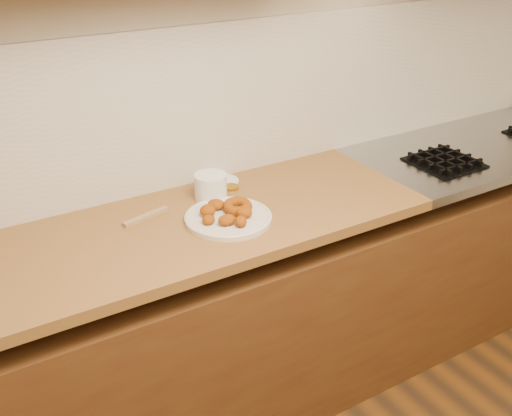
# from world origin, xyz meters

# --- Properties ---
(wall_back) EXTENTS (4.00, 0.02, 2.70)m
(wall_back) POSITION_xyz_m (0.00, 2.00, 1.35)
(wall_back) COLOR tan
(wall_back) RESTS_ON ground
(base_cabinet) EXTENTS (3.60, 0.60, 0.77)m
(base_cabinet) POSITION_xyz_m (0.00, 1.69, 0.39)
(base_cabinet) COLOR #523415
(base_cabinet) RESTS_ON floor
(butcher_block) EXTENTS (2.30, 0.62, 0.04)m
(butcher_block) POSITION_xyz_m (-0.65, 1.69, 0.88)
(butcher_block) COLOR brown
(butcher_block) RESTS_ON base_cabinet
(stovetop) EXTENTS (1.30, 0.62, 0.04)m
(stovetop) POSITION_xyz_m (1.15, 1.69, 0.88)
(stovetop) COLOR #9EA0A5
(stovetop) RESTS_ON base_cabinet
(backsplash) EXTENTS (3.60, 0.02, 0.60)m
(backsplash) POSITION_xyz_m (0.00, 1.99, 1.20)
(backsplash) COLOR beige
(backsplash) RESTS_ON wall_back
(burner_grates) EXTENTS (0.91, 0.26, 0.03)m
(burner_grates) POSITION_xyz_m (1.13, 1.61, 0.91)
(burner_grates) COLOR black
(burner_grates) RESTS_ON stovetop
(donut_plate) EXTENTS (0.30, 0.30, 0.02)m
(donut_plate) POSITION_xyz_m (-0.22, 1.63, 0.91)
(donut_plate) COLOR beige
(donut_plate) RESTS_ON butcher_block
(ring_donut) EXTENTS (0.11, 0.11, 0.05)m
(ring_donut) POSITION_xyz_m (-0.18, 1.65, 0.94)
(ring_donut) COLOR #9C4D06
(ring_donut) RESTS_ON donut_plate
(fried_dough_chunks) EXTENTS (0.19, 0.23, 0.04)m
(fried_dough_chunks) POSITION_xyz_m (-0.25, 1.63, 0.94)
(fried_dough_chunks) COLOR #9C4D06
(fried_dough_chunks) RESTS_ON donut_plate
(plastic_tub) EXTENTS (0.12, 0.12, 0.10)m
(plastic_tub) POSITION_xyz_m (-0.20, 1.81, 0.95)
(plastic_tub) COLOR white
(plastic_tub) RESTS_ON butcher_block
(tub_lid) EXTENTS (0.18, 0.18, 0.01)m
(tub_lid) POSITION_xyz_m (-0.10, 1.92, 0.90)
(tub_lid) COLOR white
(tub_lid) RESTS_ON butcher_block
(brass_jar_lid) EXTENTS (0.06, 0.06, 0.01)m
(brass_jar_lid) POSITION_xyz_m (-0.09, 1.86, 0.91)
(brass_jar_lid) COLOR #AF8316
(brass_jar_lid) RESTS_ON butcher_block
(wooden_utensil) EXTENTS (0.18, 0.07, 0.01)m
(wooden_utensil) POSITION_xyz_m (-0.46, 1.79, 0.91)
(wooden_utensil) COLOR #99764F
(wooden_utensil) RESTS_ON butcher_block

